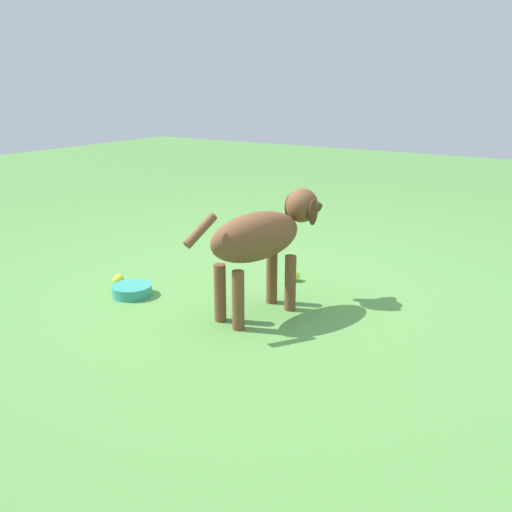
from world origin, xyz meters
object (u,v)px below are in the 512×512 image
dog (264,237)px  water_bowl (132,290)px  tennis_ball_0 (119,280)px  tennis_ball_1 (294,276)px

dog → water_bowl: bearing=119.3°
tennis_ball_0 → water_bowl: size_ratio=0.30×
tennis_ball_1 → water_bowl: tennis_ball_1 is taller
tennis_ball_0 → tennis_ball_1: (-0.62, 0.83, 0.00)m
tennis_ball_0 → water_bowl: bearing=67.5°
dog → water_bowl: (0.20, -0.74, -0.38)m
dog → tennis_ball_0: bearing=111.8°
dog → tennis_ball_0: 1.01m
tennis_ball_0 → water_bowl: 0.20m
dog → tennis_ball_1: (-0.50, -0.10, -0.37)m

